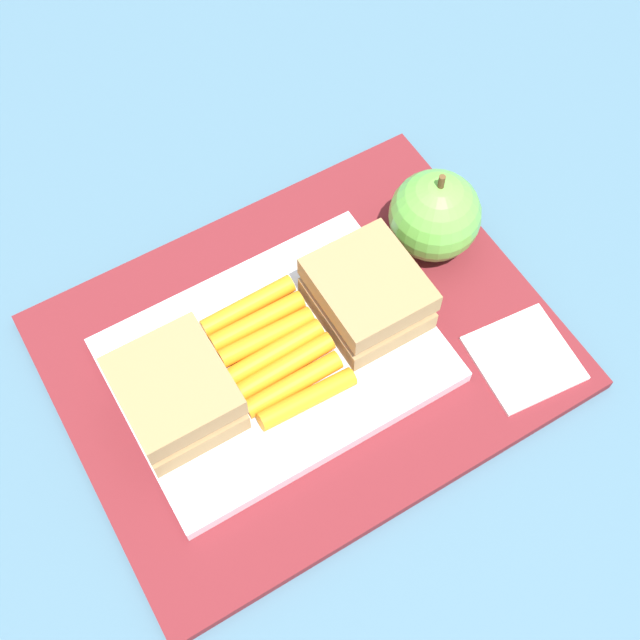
% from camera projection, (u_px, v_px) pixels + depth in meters
% --- Properties ---
extents(ground_plane, '(2.40, 2.40, 0.00)m').
position_uv_depth(ground_plane, '(306.00, 354.00, 0.64)').
color(ground_plane, '#42667A').
extents(lunchbag_mat, '(0.36, 0.28, 0.01)m').
position_uv_depth(lunchbag_mat, '(306.00, 351.00, 0.64)').
color(lunchbag_mat, maroon).
rests_on(lunchbag_mat, ground_plane).
extents(food_tray, '(0.23, 0.17, 0.01)m').
position_uv_depth(food_tray, '(276.00, 360.00, 0.62)').
color(food_tray, white).
rests_on(food_tray, lunchbag_mat).
extents(sandwich_half_left, '(0.07, 0.08, 0.04)m').
position_uv_depth(sandwich_half_left, '(175.00, 394.00, 0.58)').
color(sandwich_half_left, '#9E7A4C').
rests_on(sandwich_half_left, food_tray).
extents(sandwich_half_right, '(0.07, 0.08, 0.04)m').
position_uv_depth(sandwich_half_right, '(367.00, 294.00, 0.61)').
color(sandwich_half_right, '#9E7A4C').
rests_on(sandwich_half_right, food_tray).
extents(carrot_sticks_bundle, '(0.08, 0.10, 0.02)m').
position_uv_depth(carrot_sticks_bundle, '(276.00, 352.00, 0.61)').
color(carrot_sticks_bundle, orange).
rests_on(carrot_sticks_bundle, food_tray).
extents(apple, '(0.07, 0.07, 0.08)m').
position_uv_depth(apple, '(435.00, 216.00, 0.65)').
color(apple, '#66B742').
rests_on(apple, lunchbag_mat).
extents(paper_napkin, '(0.08, 0.08, 0.00)m').
position_uv_depth(paper_napkin, '(524.00, 358.00, 0.63)').
color(paper_napkin, white).
rests_on(paper_napkin, lunchbag_mat).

